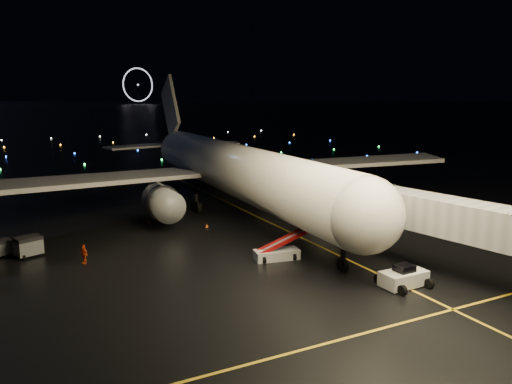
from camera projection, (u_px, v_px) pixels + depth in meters
ground at (30, 119)px, 301.14m from camera, size 2000.00×2000.00×0.00m
lane_centre at (279, 227)px, 57.06m from camera, size 0.25×80.00×0.02m
lane_cross at (233, 368)px, 27.64m from camera, size 60.00×0.25×0.02m
airliner at (224, 139)px, 65.90m from camera, size 66.32×63.21×18.22m
pushback_tug at (404, 276)px, 39.32m from camera, size 3.77×2.05×1.77m
belt_loader at (277, 244)px, 45.62m from camera, size 6.19×2.66×2.91m
crew_c at (84, 254)px, 44.63m from camera, size 0.82×1.12×1.76m
safety_cone_0 at (207, 225)px, 56.88m from camera, size 0.52×0.52×0.45m
safety_cone_1 at (159, 220)px, 59.35m from camera, size 0.48×0.48×0.45m
safety_cone_2 at (149, 222)px, 58.30m from camera, size 0.48×0.48×0.47m
ferris_wheel at (138, 86)px, 739.05m from camera, size 49.33×16.80×52.00m
taxiway_lights at (69, 151)px, 131.34m from camera, size 164.00×92.00×0.36m
baggage_cart_0 at (28, 247)px, 46.54m from camera, size 2.64×2.25×1.90m
baggage_cart_1 at (1, 248)px, 46.64m from camera, size 2.21×1.94×1.56m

